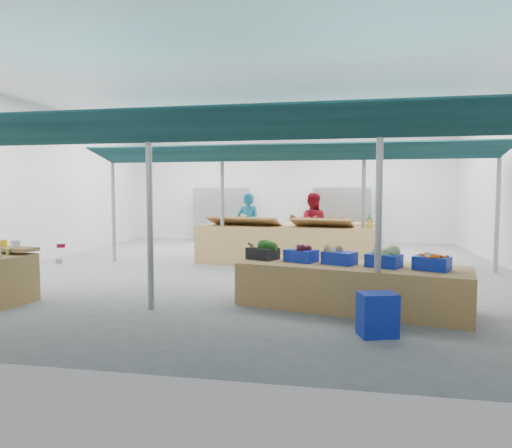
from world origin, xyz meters
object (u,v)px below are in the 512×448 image
Objects in this scene: vendor_left at (248,225)px; fruit_counter at (286,246)px; vendor_right at (312,226)px; veg_counter at (351,286)px; crate_stack at (378,315)px.

fruit_counter is at bearing 143.04° from vendor_left.
veg_counter is at bearing 105.83° from vendor_right.
fruit_counter is 1.32m from vendor_right.
fruit_counter is 2.50× the size of vendor_left.
veg_counter is 4.44m from fruit_counter.
fruit_counter is 2.50× the size of vendor_right.
vendor_right is (-1.25, 6.68, 0.64)m from crate_stack.
fruit_counter reaches higher than crate_stack.
fruit_counter reaches higher than veg_counter.
fruit_counter is 8.14× the size of crate_stack.
fruit_counter is at bearing 66.94° from vendor_right.
veg_counter is at bearing 123.19° from vendor_left.
vendor_right is (-0.95, 5.26, 0.57)m from veg_counter.
vendor_left is (-3.05, 6.68, 0.64)m from crate_stack.
veg_counter is at bearing 101.94° from crate_stack.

